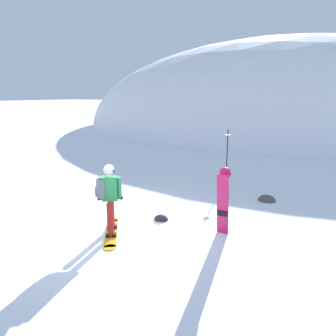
% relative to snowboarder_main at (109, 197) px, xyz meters
% --- Properties ---
extents(ground_plane, '(300.00, 300.00, 0.00)m').
position_rel_snowboarder_main_xyz_m(ground_plane, '(-0.01, 0.17, -0.92)').
color(ground_plane, white).
extents(ridge_peak_main, '(40.40, 36.36, 17.39)m').
position_rel_snowboarder_main_xyz_m(ridge_peak_main, '(-0.66, 29.62, -0.92)').
color(ridge_peak_main, white).
rests_on(ridge_peak_main, ground).
extents(snowboarder_main, '(1.17, 1.56, 1.71)m').
position_rel_snowboarder_main_xyz_m(snowboarder_main, '(0.00, 0.00, 0.00)').
color(snowboarder_main, orange).
rests_on(snowboarder_main, ground).
extents(spare_snowboard, '(0.28, 0.21, 1.65)m').
position_rel_snowboarder_main_xyz_m(spare_snowboard, '(2.42, 1.22, -0.08)').
color(spare_snowboard, '#D11E5B').
rests_on(spare_snowboard, ground).
extents(piste_marker_near, '(0.20, 0.20, 2.05)m').
position_rel_snowboarder_main_xyz_m(piste_marker_near, '(1.04, 5.95, 0.25)').
color(piste_marker_near, black).
rests_on(piste_marker_near, ground).
extents(rock_dark, '(0.40, 0.34, 0.28)m').
position_rel_snowboarder_main_xyz_m(rock_dark, '(0.70, 1.30, -0.92)').
color(rock_dark, '#282628').
rests_on(rock_dark, ground).
extents(rock_mid, '(0.55, 0.47, 0.39)m').
position_rel_snowboarder_main_xyz_m(rock_mid, '(2.92, 4.20, -0.92)').
color(rock_mid, '#4C4742').
rests_on(rock_mid, ground).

